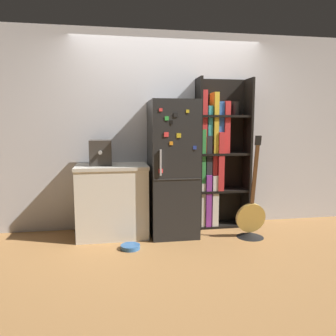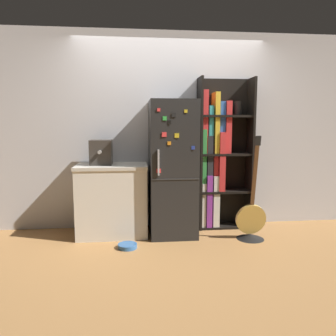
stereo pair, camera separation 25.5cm
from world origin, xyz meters
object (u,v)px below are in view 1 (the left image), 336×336
(refrigerator, at_px, (172,168))
(espresso_machine, at_px, (101,153))
(guitar, at_px, (251,223))
(pet_bowl, at_px, (130,247))
(bookshelf, at_px, (216,157))

(refrigerator, xyz_separation_m, espresso_machine, (-0.88, 0.07, 0.21))
(guitar, xyz_separation_m, pet_bowl, (-1.49, -0.15, -0.15))
(bookshelf, distance_m, pet_bowl, 1.66)
(refrigerator, relative_size, espresso_machine, 4.58)
(refrigerator, height_order, bookshelf, bookshelf)
(refrigerator, bearing_deg, pet_bowl, -139.72)
(bookshelf, relative_size, espresso_machine, 5.43)
(guitar, relative_size, pet_bowl, 5.76)
(refrigerator, distance_m, guitar, 1.18)
(refrigerator, distance_m, bookshelf, 0.68)
(bookshelf, xyz_separation_m, pet_bowl, (-1.20, -0.68, -0.92))
(refrigerator, height_order, espresso_machine, refrigerator)
(bookshelf, height_order, pet_bowl, bookshelf)
(bookshelf, relative_size, guitar, 1.58)
(refrigerator, relative_size, pet_bowl, 7.68)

